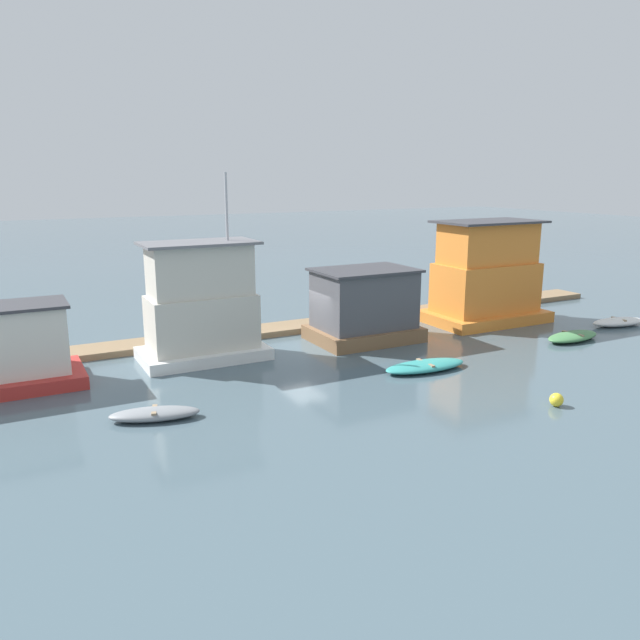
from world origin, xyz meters
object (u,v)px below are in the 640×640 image
at_px(houseboat_orange, 486,277).
at_px(mooring_post_centre, 498,297).
at_px(dinghy_grey, 155,414).
at_px(houseboat_white, 202,307).
at_px(dinghy_white, 619,322).
at_px(dinghy_green, 573,336).
at_px(mooring_post_near_right, 164,331).
at_px(houseboat_brown, 364,307).
at_px(dinghy_teal, 425,366).
at_px(buoy_yellow, 556,400).

bearing_deg(houseboat_orange, mooring_post_centre, 33.90).
bearing_deg(dinghy_grey, houseboat_white, 59.60).
bearing_deg(dinghy_grey, dinghy_white, 3.78).
bearing_deg(houseboat_white, dinghy_white, -11.59).
xyz_separation_m(dinghy_green, mooring_post_centre, (1.75, 7.15, 0.63)).
bearing_deg(mooring_post_near_right, houseboat_brown, -13.55).
relative_size(houseboat_white, mooring_post_near_right, 3.91).
distance_m(dinghy_teal, buoy_yellow, 5.78).
distance_m(houseboat_orange, dinghy_teal, 10.51).
bearing_deg(dinghy_white, dinghy_teal, -173.93).
height_order(houseboat_brown, dinghy_green, houseboat_brown).
xyz_separation_m(dinghy_white, mooring_post_centre, (-2.92, 6.18, 0.60)).
distance_m(houseboat_white, dinghy_grey, 7.48).
bearing_deg(houseboat_white, mooring_post_near_right, 128.11).
xyz_separation_m(houseboat_white, mooring_post_centre, (18.98, 1.69, -1.54)).
bearing_deg(houseboat_brown, dinghy_teal, -93.04).
bearing_deg(dinghy_green, mooring_post_centre, 76.20).
relative_size(houseboat_brown, dinghy_teal, 1.33).
xyz_separation_m(dinghy_green, buoy_yellow, (-7.89, -6.10, 0.04)).
bearing_deg(houseboat_orange, dinghy_white, -37.11).
distance_m(houseboat_white, mooring_post_near_right, 2.53).
bearing_deg(mooring_post_centre, houseboat_orange, -146.10).
distance_m(houseboat_white, houseboat_orange, 16.20).
bearing_deg(mooring_post_centre, dinghy_grey, -160.81).
bearing_deg(buoy_yellow, dinghy_white, 29.36).
height_order(houseboat_white, mooring_post_near_right, houseboat_white).
distance_m(houseboat_brown, buoy_yellow, 11.16).
xyz_separation_m(dinghy_green, dinghy_white, (4.67, 0.96, 0.02)).
bearing_deg(houseboat_orange, houseboat_brown, -177.27).
bearing_deg(mooring_post_centre, houseboat_brown, -168.32).
relative_size(houseboat_white, dinghy_grey, 2.58).
bearing_deg(buoy_yellow, dinghy_green, 37.72).
relative_size(houseboat_brown, houseboat_orange, 0.78).
bearing_deg(mooring_post_centre, dinghy_teal, -145.59).
distance_m(dinghy_teal, dinghy_white, 14.22).
relative_size(houseboat_white, houseboat_orange, 1.24).
height_order(dinghy_teal, dinghy_white, dinghy_white).
xyz_separation_m(dinghy_white, buoy_yellow, (-12.56, -7.06, 0.01)).
distance_m(houseboat_white, dinghy_green, 18.20).
distance_m(dinghy_green, buoy_yellow, 9.98).
xyz_separation_m(houseboat_white, buoy_yellow, (9.34, -11.56, -2.13)).
xyz_separation_m(dinghy_grey, buoy_yellow, (12.96, -5.38, 0.04)).
height_order(dinghy_teal, buoy_yellow, buoy_yellow).
distance_m(dinghy_green, mooring_post_near_right, 19.90).
relative_size(houseboat_orange, dinghy_green, 1.88).
distance_m(dinghy_teal, mooring_post_centre, 13.62).
height_order(dinghy_teal, mooring_post_near_right, mooring_post_near_right).
bearing_deg(dinghy_white, mooring_post_centre, 115.24).
relative_size(houseboat_orange, mooring_post_centre, 3.95).
xyz_separation_m(dinghy_grey, dinghy_white, (25.52, 1.68, 0.03)).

